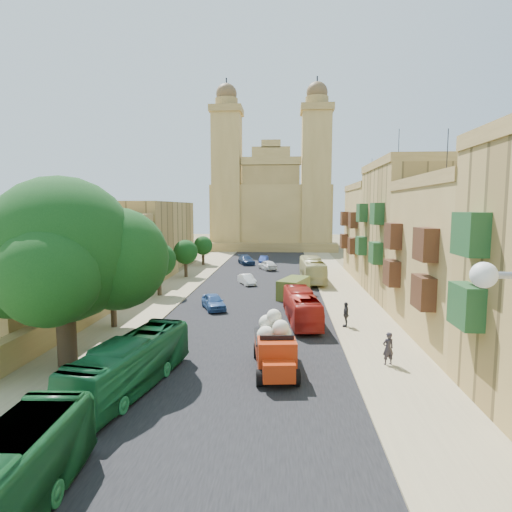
# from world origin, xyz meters

# --- Properties ---
(ground) EXTENTS (260.00, 260.00, 0.00)m
(ground) POSITION_xyz_m (0.00, 0.00, 0.00)
(ground) COLOR brown
(road_surface) EXTENTS (14.00, 140.00, 0.01)m
(road_surface) POSITION_xyz_m (0.00, 30.00, 0.01)
(road_surface) COLOR black
(road_surface) RESTS_ON ground
(sidewalk_east) EXTENTS (5.00, 140.00, 0.01)m
(sidewalk_east) POSITION_xyz_m (9.50, 30.00, 0.01)
(sidewalk_east) COLOR #948561
(sidewalk_east) RESTS_ON ground
(sidewalk_west) EXTENTS (5.00, 140.00, 0.01)m
(sidewalk_west) POSITION_xyz_m (-9.50, 30.00, 0.01)
(sidewalk_west) COLOR #948561
(sidewalk_west) RESTS_ON ground
(kerb_east) EXTENTS (0.25, 140.00, 0.12)m
(kerb_east) POSITION_xyz_m (7.00, 30.00, 0.06)
(kerb_east) COLOR #948561
(kerb_east) RESTS_ON ground
(kerb_west) EXTENTS (0.25, 140.00, 0.12)m
(kerb_west) POSITION_xyz_m (-7.00, 30.00, 0.06)
(kerb_west) COLOR #948561
(kerb_west) RESTS_ON ground
(townhouse_b) EXTENTS (9.00, 14.00, 14.90)m
(townhouse_b) POSITION_xyz_m (15.95, 11.00, 5.66)
(townhouse_b) COLOR #9E8147
(townhouse_b) RESTS_ON ground
(townhouse_c) EXTENTS (9.00, 14.00, 17.40)m
(townhouse_c) POSITION_xyz_m (15.95, 25.00, 6.91)
(townhouse_c) COLOR #A8894C
(townhouse_c) RESTS_ON ground
(townhouse_d) EXTENTS (9.00, 14.00, 15.90)m
(townhouse_d) POSITION_xyz_m (15.95, 39.00, 6.16)
(townhouse_d) COLOR #9E8147
(townhouse_d) RESTS_ON ground
(west_wall) EXTENTS (1.00, 40.00, 1.80)m
(west_wall) POSITION_xyz_m (-12.50, 20.00, 0.90)
(west_wall) COLOR #9E8147
(west_wall) RESTS_ON ground
(west_building_low) EXTENTS (10.00, 28.00, 8.40)m
(west_building_low) POSITION_xyz_m (-18.00, 18.00, 4.20)
(west_building_low) COLOR olive
(west_building_low) RESTS_ON ground
(west_building_mid) EXTENTS (10.00, 22.00, 10.00)m
(west_building_mid) POSITION_xyz_m (-18.00, 44.00, 5.00)
(west_building_mid) COLOR #A8894C
(west_building_mid) RESTS_ON ground
(church) EXTENTS (28.00, 22.50, 36.30)m
(church) POSITION_xyz_m (-0.00, 78.61, 9.52)
(church) COLOR #9E8147
(church) RESTS_ON ground
(ficus_tree) EXTENTS (10.92, 10.05, 10.92)m
(ficus_tree) POSITION_xyz_m (-9.40, 4.01, 6.45)
(ficus_tree) COLOR #332619
(ficus_tree) RESTS_ON ground
(street_tree_a) EXTENTS (3.51, 3.51, 5.40)m
(street_tree_a) POSITION_xyz_m (-10.00, 12.00, 3.62)
(street_tree_a) COLOR #332619
(street_tree_a) RESTS_ON ground
(street_tree_b) EXTENTS (3.59, 3.59, 5.51)m
(street_tree_b) POSITION_xyz_m (-10.00, 24.00, 3.70)
(street_tree_b) COLOR #332619
(street_tree_b) RESTS_ON ground
(street_tree_c) EXTENTS (3.21, 3.21, 4.94)m
(street_tree_c) POSITION_xyz_m (-10.00, 36.00, 3.30)
(street_tree_c) COLOR #332619
(street_tree_c) RESTS_ON ground
(street_tree_d) EXTENTS (3.03, 3.03, 4.65)m
(street_tree_d) POSITION_xyz_m (-10.00, 48.00, 3.11)
(street_tree_d) COLOR #332619
(street_tree_d) RESTS_ON ground
(red_truck) EXTENTS (2.77, 5.86, 3.31)m
(red_truck) POSITION_xyz_m (2.57, 3.98, 1.46)
(red_truck) COLOR #A62A0C
(red_truck) RESTS_ON ground
(olive_pickup) EXTENTS (3.58, 5.20, 1.97)m
(olive_pickup) POSITION_xyz_m (4.00, 23.82, 0.96)
(olive_pickup) COLOR #4A5821
(olive_pickup) RESTS_ON ground
(bus_green_north) EXTENTS (3.83, 9.75, 2.65)m
(bus_green_north) POSITION_xyz_m (-4.59, 1.00, 1.32)
(bus_green_north) COLOR #186334
(bus_green_north) RESTS_ON ground
(bus_red_east) EXTENTS (2.94, 9.12, 2.50)m
(bus_red_east) POSITION_xyz_m (4.44, 14.41, 1.25)
(bus_red_east) COLOR #AD2018
(bus_red_east) RESTS_ON ground
(bus_cream_east) EXTENTS (2.83, 10.60, 2.93)m
(bus_cream_east) POSITION_xyz_m (6.50, 33.74, 1.47)
(bus_cream_east) COLOR #CBC486
(bus_cream_east) RESTS_ON ground
(car_blue_a) EXTENTS (3.08, 4.42, 1.40)m
(car_blue_a) POSITION_xyz_m (-3.32, 18.21, 0.70)
(car_blue_a) COLOR #2F5693
(car_blue_a) RESTS_ON ground
(car_white_a) EXTENTS (2.63, 3.91, 1.22)m
(car_white_a) POSITION_xyz_m (-1.42, 30.94, 0.61)
(car_white_a) COLOR white
(car_white_a) RESTS_ON ground
(car_cream) EXTENTS (3.10, 4.56, 1.16)m
(car_cream) POSITION_xyz_m (4.39, 27.72, 0.58)
(car_cream) COLOR beige
(car_cream) RESTS_ON ground
(car_dkblue) EXTENTS (3.46, 5.29, 1.42)m
(car_dkblue) POSITION_xyz_m (-3.16, 49.13, 0.71)
(car_dkblue) COLOR #172A4D
(car_dkblue) RESTS_ON ground
(car_white_b) EXTENTS (3.32, 4.57, 1.45)m
(car_white_b) POSITION_xyz_m (0.50, 43.33, 0.72)
(car_white_b) COLOR silver
(car_white_b) RESTS_ON ground
(car_blue_b) EXTENTS (1.52, 3.43, 1.10)m
(car_blue_b) POSITION_xyz_m (-0.50, 52.07, 0.55)
(car_blue_b) COLOR blue
(car_blue_b) RESTS_ON ground
(pedestrian_a) EXTENTS (0.82, 0.67, 1.95)m
(pedestrian_a) POSITION_xyz_m (9.13, 5.31, 0.97)
(pedestrian_a) COLOR #29242C
(pedestrian_a) RESTS_ON ground
(pedestrian_c) EXTENTS (0.68, 1.20, 1.93)m
(pedestrian_c) POSITION_xyz_m (7.80, 13.26, 0.97)
(pedestrian_c) COLOR #343539
(pedestrian_c) RESTS_ON ground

